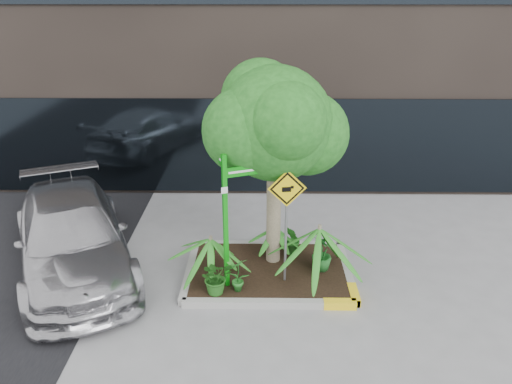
{
  "coord_description": "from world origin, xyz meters",
  "views": [
    {
      "loc": [
        0.06,
        -8.4,
        5.56
      ],
      "look_at": [
        -0.05,
        0.2,
        1.88
      ],
      "focal_mm": 35.0,
      "sensor_mm": 36.0,
      "label": 1
    }
  ],
  "objects_px": {
    "parked_car": "(72,236)",
    "street_sign_post": "(227,209)",
    "tree": "(275,124)",
    "cattle_sign": "(287,208)"
  },
  "relations": [
    {
      "from": "parked_car",
      "to": "tree",
      "type": "bearing_deg",
      "value": -22.35
    },
    {
      "from": "street_sign_post",
      "to": "cattle_sign",
      "type": "bearing_deg",
      "value": -16.9
    },
    {
      "from": "parked_car",
      "to": "street_sign_post",
      "type": "relative_size",
      "value": 1.84
    },
    {
      "from": "tree",
      "to": "street_sign_post",
      "type": "distance_m",
      "value": 1.84
    },
    {
      "from": "street_sign_post",
      "to": "parked_car",
      "type": "bearing_deg",
      "value": 145.22
    },
    {
      "from": "parked_car",
      "to": "cattle_sign",
      "type": "relative_size",
      "value": 2.23
    },
    {
      "from": "parked_car",
      "to": "cattle_sign",
      "type": "distance_m",
      "value": 4.47
    },
    {
      "from": "tree",
      "to": "cattle_sign",
      "type": "height_order",
      "value": "tree"
    },
    {
      "from": "parked_car",
      "to": "street_sign_post",
      "type": "bearing_deg",
      "value": -37.58
    },
    {
      "from": "tree",
      "to": "parked_car",
      "type": "distance_m",
      "value": 4.71
    }
  ]
}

